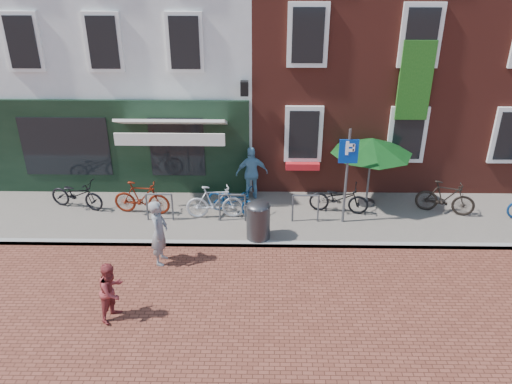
{
  "coord_description": "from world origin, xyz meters",
  "views": [
    {
      "loc": [
        -0.63,
        -11.31,
        7.31
      ],
      "look_at": [
        -0.85,
        0.86,
        1.16
      ],
      "focal_mm": 36.51,
      "sensor_mm": 36.0,
      "label": 1
    }
  ],
  "objects_px": {
    "parking_sign": "(347,165)",
    "bicycle_4": "(339,198)",
    "woman": "(159,232)",
    "litter_bin": "(258,218)",
    "bicycle_5": "(445,198)",
    "cafe_person": "(252,173)",
    "bicycle_3": "(215,202)",
    "bicycle_1": "(142,198)",
    "boy": "(112,291)",
    "bicycle_2": "(233,200)",
    "parasol": "(372,143)",
    "bicycle_0": "(77,194)"
  },
  "relations": [
    {
      "from": "parasol",
      "to": "bicycle_1",
      "type": "relative_size",
      "value": 1.42
    },
    {
      "from": "parking_sign",
      "to": "boy",
      "type": "xyz_separation_m",
      "value": [
        -5.29,
        -3.92,
        -1.16
      ]
    },
    {
      "from": "woman",
      "to": "bicycle_5",
      "type": "height_order",
      "value": "woman"
    },
    {
      "from": "parasol",
      "to": "bicycle_2",
      "type": "distance_m",
      "value": 4.19
    },
    {
      "from": "bicycle_0",
      "to": "bicycle_4",
      "type": "relative_size",
      "value": 1.0
    },
    {
      "from": "woman",
      "to": "bicycle_1",
      "type": "relative_size",
      "value": 1.03
    },
    {
      "from": "parasol",
      "to": "bicycle_5",
      "type": "relative_size",
      "value": 1.42
    },
    {
      "from": "litter_bin",
      "to": "cafe_person",
      "type": "bearing_deg",
      "value": 95.56
    },
    {
      "from": "parking_sign",
      "to": "bicycle_4",
      "type": "xyz_separation_m",
      "value": [
        -0.06,
        0.56,
        -1.29
      ]
    },
    {
      "from": "boy",
      "to": "bicycle_1",
      "type": "bearing_deg",
      "value": 27.86
    },
    {
      "from": "parking_sign",
      "to": "woman",
      "type": "xyz_separation_m",
      "value": [
        -4.68,
        -1.87,
        -0.99
      ]
    },
    {
      "from": "woman",
      "to": "litter_bin",
      "type": "bearing_deg",
      "value": -62.67
    },
    {
      "from": "bicycle_0",
      "to": "bicycle_1",
      "type": "xyz_separation_m",
      "value": [
        1.94,
        -0.28,
        0.05
      ]
    },
    {
      "from": "bicycle_5",
      "to": "cafe_person",
      "type": "bearing_deg",
      "value": 99.33
    },
    {
      "from": "litter_bin",
      "to": "woman",
      "type": "height_order",
      "value": "woman"
    },
    {
      "from": "bicycle_1",
      "to": "bicycle_2",
      "type": "height_order",
      "value": "bicycle_1"
    },
    {
      "from": "parking_sign",
      "to": "cafe_person",
      "type": "bearing_deg",
      "value": 150.98
    },
    {
      "from": "parasol",
      "to": "bicycle_5",
      "type": "bearing_deg",
      "value": -13.78
    },
    {
      "from": "bicycle_0",
      "to": "bicycle_2",
      "type": "distance_m",
      "value": 4.53
    },
    {
      "from": "woman",
      "to": "boy",
      "type": "distance_m",
      "value": 2.15
    },
    {
      "from": "woman",
      "to": "bicycle_4",
      "type": "xyz_separation_m",
      "value": [
        4.62,
        2.43,
        -0.3
      ]
    },
    {
      "from": "bicycle_1",
      "to": "bicycle_3",
      "type": "height_order",
      "value": "same"
    },
    {
      "from": "boy",
      "to": "bicycle_5",
      "type": "relative_size",
      "value": 0.82
    },
    {
      "from": "bicycle_1",
      "to": "bicycle_4",
      "type": "distance_m",
      "value": 5.56
    },
    {
      "from": "parasol",
      "to": "cafe_person",
      "type": "bearing_deg",
      "value": 174.28
    },
    {
      "from": "cafe_person",
      "to": "bicycle_4",
      "type": "xyz_separation_m",
      "value": [
        2.48,
        -0.85,
        -0.37
      ]
    },
    {
      "from": "parking_sign",
      "to": "bicycle_3",
      "type": "relative_size",
      "value": 1.68
    },
    {
      "from": "woman",
      "to": "bicycle_3",
      "type": "bearing_deg",
      "value": -25.0
    },
    {
      "from": "woman",
      "to": "bicycle_5",
      "type": "distance_m",
      "value": 7.99
    },
    {
      "from": "cafe_person",
      "to": "bicycle_3",
      "type": "distance_m",
      "value": 1.61
    },
    {
      "from": "bicycle_1",
      "to": "woman",
      "type": "bearing_deg",
      "value": -151.09
    },
    {
      "from": "woman",
      "to": "bicycle_0",
      "type": "height_order",
      "value": "woman"
    },
    {
      "from": "cafe_person",
      "to": "bicycle_1",
      "type": "height_order",
      "value": "cafe_person"
    },
    {
      "from": "cafe_person",
      "to": "bicycle_3",
      "type": "xyz_separation_m",
      "value": [
        -0.99,
        -1.23,
        -0.32
      ]
    },
    {
      "from": "bicycle_1",
      "to": "bicycle_4",
      "type": "xyz_separation_m",
      "value": [
        5.55,
        0.16,
        -0.05
      ]
    },
    {
      "from": "woman",
      "to": "bicycle_2",
      "type": "bearing_deg",
      "value": -31.78
    },
    {
      "from": "boy",
      "to": "bicycle_2",
      "type": "xyz_separation_m",
      "value": [
        2.25,
        4.31,
        -0.13
      ]
    },
    {
      "from": "woman",
      "to": "bicycle_0",
      "type": "xyz_separation_m",
      "value": [
        -2.87,
        2.55,
        -0.3
      ]
    },
    {
      "from": "parasol",
      "to": "litter_bin",
      "type": "bearing_deg",
      "value": -148.38
    },
    {
      "from": "bicycle_2",
      "to": "bicycle_4",
      "type": "bearing_deg",
      "value": -59.89
    },
    {
      "from": "bicycle_3",
      "to": "bicycle_1",
      "type": "bearing_deg",
      "value": 81.06
    },
    {
      "from": "woman",
      "to": "boy",
      "type": "relative_size",
      "value": 1.26
    },
    {
      "from": "boy",
      "to": "bicycle_2",
      "type": "relative_size",
      "value": 0.8
    },
    {
      "from": "boy",
      "to": "bicycle_0",
      "type": "xyz_separation_m",
      "value": [
        -2.26,
        4.61,
        -0.13
      ]
    },
    {
      "from": "woman",
      "to": "bicycle_1",
      "type": "height_order",
      "value": "woman"
    },
    {
      "from": "bicycle_2",
      "to": "bicycle_5",
      "type": "relative_size",
      "value": 1.03
    },
    {
      "from": "bicycle_2",
      "to": "parasol",
      "type": "bearing_deg",
      "value": -53.24
    },
    {
      "from": "parking_sign",
      "to": "woman",
      "type": "bearing_deg",
      "value": -158.23
    },
    {
      "from": "bicycle_4",
      "to": "bicycle_1",
      "type": "bearing_deg",
      "value": 101.42
    },
    {
      "from": "parasol",
      "to": "cafe_person",
      "type": "height_order",
      "value": "parasol"
    }
  ]
}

